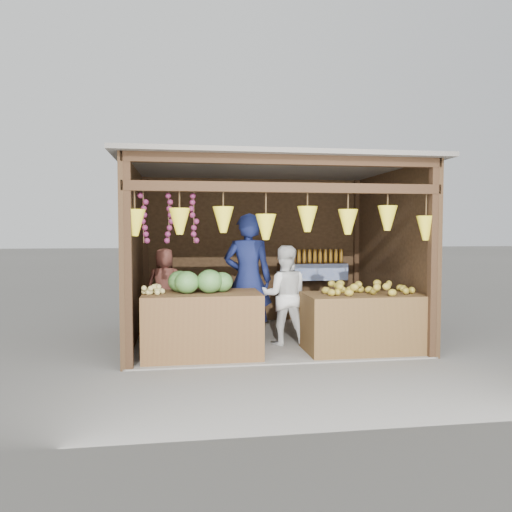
{
  "coord_description": "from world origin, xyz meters",
  "views": [
    {
      "loc": [
        -1.3,
        -7.5,
        1.68
      ],
      "look_at": [
        -0.19,
        -0.1,
        1.29
      ],
      "focal_mm": 35.0,
      "sensor_mm": 36.0,
      "label": 1
    }
  ],
  "objects_px": {
    "woman_standing": "(284,295)",
    "counter_left": "(202,325)",
    "vendor_seated": "(165,285)",
    "counter_right": "(366,323)",
    "man_standing": "(248,280)"
  },
  "relations": [
    {
      "from": "woman_standing",
      "to": "counter_left",
      "type": "bearing_deg",
      "value": 32.46
    },
    {
      "from": "counter_left",
      "to": "vendor_seated",
      "type": "height_order",
      "value": "vendor_seated"
    },
    {
      "from": "counter_left",
      "to": "vendor_seated",
      "type": "distance_m",
      "value": 1.22
    },
    {
      "from": "counter_right",
      "to": "man_standing",
      "type": "height_order",
      "value": "man_standing"
    },
    {
      "from": "woman_standing",
      "to": "vendor_seated",
      "type": "xyz_separation_m",
      "value": [
        -1.73,
        0.48,
        0.13
      ]
    },
    {
      "from": "man_standing",
      "to": "vendor_seated",
      "type": "xyz_separation_m",
      "value": [
        -1.2,
        0.39,
        -0.1
      ]
    },
    {
      "from": "man_standing",
      "to": "counter_right",
      "type": "bearing_deg",
      "value": 167.44
    },
    {
      "from": "counter_left",
      "to": "woman_standing",
      "type": "relative_size",
      "value": 1.05
    },
    {
      "from": "woman_standing",
      "to": "vendor_seated",
      "type": "bearing_deg",
      "value": -7.25
    },
    {
      "from": "vendor_seated",
      "to": "counter_left",
      "type": "bearing_deg",
      "value": 116.78
    },
    {
      "from": "man_standing",
      "to": "woman_standing",
      "type": "height_order",
      "value": "man_standing"
    },
    {
      "from": "man_standing",
      "to": "vendor_seated",
      "type": "bearing_deg",
      "value": -7.4
    },
    {
      "from": "woman_standing",
      "to": "vendor_seated",
      "type": "distance_m",
      "value": 1.8
    },
    {
      "from": "counter_left",
      "to": "man_standing",
      "type": "distance_m",
      "value": 1.08
    },
    {
      "from": "woman_standing",
      "to": "vendor_seated",
      "type": "relative_size",
      "value": 1.3
    }
  ]
}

